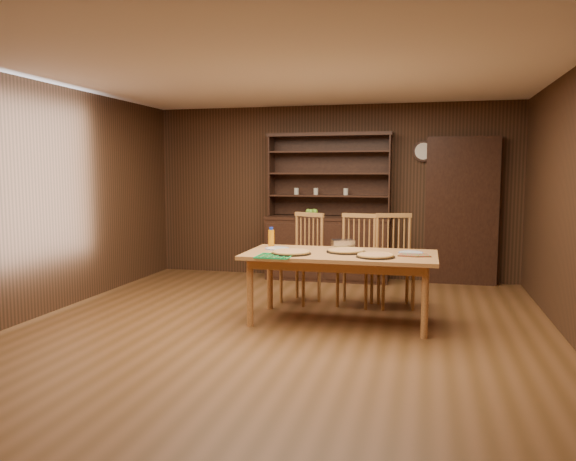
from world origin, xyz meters
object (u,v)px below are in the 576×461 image
(china_hutch, at_px, (328,240))
(dining_table, at_px, (340,260))
(chair_center, at_px, (357,256))
(chair_right, at_px, (395,257))
(chair_left, at_px, (304,255))
(juice_bottle, at_px, (271,238))

(china_hutch, xyz_separation_m, dining_table, (0.54, -2.36, 0.08))
(chair_center, relative_size, chair_right, 0.99)
(chair_left, bearing_deg, juice_bottle, -88.34)
(dining_table, xyz_separation_m, chair_right, (0.52, 0.91, -0.09))
(dining_table, height_order, juice_bottle, juice_bottle)
(chair_left, height_order, juice_bottle, chair_left)
(dining_table, relative_size, juice_bottle, 8.81)
(dining_table, distance_m, juice_bottle, 0.90)
(china_hutch, height_order, dining_table, china_hutch)
(chair_center, bearing_deg, juice_bottle, -139.20)
(dining_table, xyz_separation_m, chair_left, (-0.58, 0.87, -0.09))
(dining_table, relative_size, chair_center, 1.83)
(dining_table, bearing_deg, chair_right, 60.27)
(china_hutch, bearing_deg, dining_table, -77.11)
(china_hutch, height_order, chair_center, china_hutch)
(chair_right, bearing_deg, juice_bottle, -168.90)
(dining_table, distance_m, chair_right, 1.05)
(china_hutch, bearing_deg, juice_bottle, -98.08)
(juice_bottle, bearing_deg, dining_table, -18.03)
(chair_left, relative_size, chair_right, 0.99)
(dining_table, height_order, chair_center, chair_center)
(chair_center, height_order, chair_right, chair_right)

